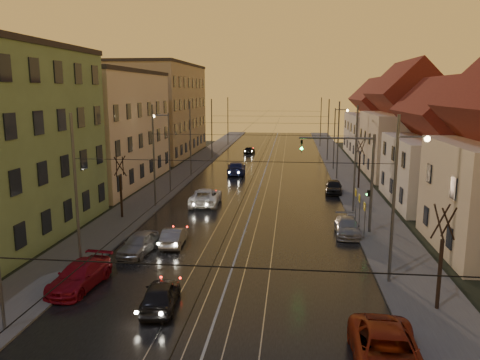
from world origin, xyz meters
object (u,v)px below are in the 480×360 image
(driving_car_0, at_px, (160,295))
(driving_car_2, at_px, (206,197))
(street_lamp_1, at_px, (400,191))
(parked_right_2, at_px, (334,187))
(traffic_light_mast, at_px, (358,171))
(parked_right_0, at_px, (387,354))
(driving_car_4, at_px, (249,150))
(street_lamp_2, at_px, (166,145))
(driving_car_3, at_px, (236,168))
(parked_left_3, at_px, (139,243))
(driving_car_1, at_px, (174,236))
(street_lamp_3, at_px, (337,132))
(parked_left_2, at_px, (80,276))
(parked_right_1, at_px, (347,227))

(driving_car_0, bearing_deg, driving_car_2, -91.51)
(street_lamp_1, distance_m, parked_right_2, 21.92)
(driving_car_0, bearing_deg, parked_right_2, -117.20)
(traffic_light_mast, height_order, parked_right_0, traffic_light_mast)
(driving_car_4, bearing_deg, street_lamp_2, 86.47)
(driving_car_3, distance_m, parked_left_3, 29.29)
(driving_car_0, relative_size, driving_car_4, 1.09)
(driving_car_0, relative_size, driving_car_1, 1.05)
(driving_car_1, relative_size, driving_car_2, 0.68)
(driving_car_0, relative_size, driving_car_3, 0.72)
(driving_car_4, bearing_deg, driving_car_2, 95.53)
(parked_left_3, bearing_deg, parked_right_2, 60.93)
(traffic_light_mast, bearing_deg, parked_right_0, -93.65)
(driving_car_0, height_order, parked_right_0, parked_right_0)
(driving_car_4, bearing_deg, street_lamp_1, 110.85)
(street_lamp_3, bearing_deg, parked_left_3, -114.34)
(street_lamp_3, xyz_separation_m, driving_car_3, (-12.50, -4.67, -4.10))
(driving_car_3, xyz_separation_m, parked_left_2, (-4.19, -34.60, -0.12))
(street_lamp_1, bearing_deg, parked_left_3, 171.94)
(traffic_light_mast, height_order, driving_car_3, traffic_light_mast)
(street_lamp_1, height_order, parked_left_2, street_lamp_1)
(street_lamp_1, distance_m, parked_right_1, 8.90)
(parked_right_0, height_order, parked_right_2, parked_right_0)
(traffic_light_mast, xyz_separation_m, parked_right_0, (-1.10, -17.27, -3.85))
(traffic_light_mast, distance_m, parked_right_0, 17.73)
(driving_car_0, relative_size, parked_right_0, 0.72)
(parked_right_0, bearing_deg, parked_right_2, 90.63)
(traffic_light_mast, bearing_deg, driving_car_1, -162.22)
(driving_car_2, bearing_deg, driving_car_4, -93.61)
(driving_car_0, bearing_deg, parked_left_2, -26.53)
(street_lamp_1, bearing_deg, driving_car_1, 163.42)
(street_lamp_3, height_order, traffic_light_mast, street_lamp_3)
(street_lamp_2, distance_m, driving_car_2, 7.86)
(driving_car_2, relative_size, driving_car_4, 1.52)
(traffic_light_mast, distance_m, parked_right_2, 14.03)
(parked_right_1, distance_m, parked_right_2, 13.85)
(street_lamp_3, bearing_deg, driving_car_4, 130.95)
(street_lamp_3, bearing_deg, street_lamp_1, -90.00)
(driving_car_0, height_order, parked_left_2, parked_left_2)
(parked_right_2, bearing_deg, driving_car_2, -148.00)
(driving_car_3, distance_m, parked_right_0, 41.88)
(traffic_light_mast, bearing_deg, driving_car_0, -129.38)
(driving_car_1, distance_m, parked_right_2, 21.17)
(driving_car_1, bearing_deg, parked_left_3, 43.08)
(street_lamp_2, bearing_deg, street_lamp_1, -47.68)
(parked_right_2, bearing_deg, driving_car_1, -119.75)
(street_lamp_3, bearing_deg, traffic_light_mast, -92.27)
(parked_left_3, relative_size, parked_right_0, 0.73)
(street_lamp_1, xyz_separation_m, street_lamp_2, (-18.21, 20.00, 0.00))
(driving_car_4, bearing_deg, parked_right_2, 117.75)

